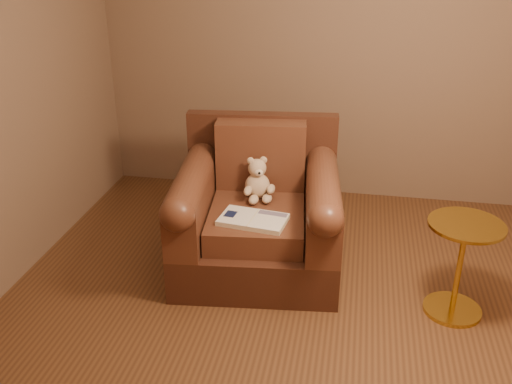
# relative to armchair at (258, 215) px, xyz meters

# --- Properties ---
(floor) EXTENTS (4.00, 4.00, 0.00)m
(floor) POSITION_rel_armchair_xyz_m (0.40, -0.67, -0.39)
(floor) COLOR brown
(floor) RESTS_ON ground
(room) EXTENTS (4.02, 4.02, 2.71)m
(room) POSITION_rel_armchair_xyz_m (0.40, -0.67, 1.33)
(room) COLOR #7E624D
(room) RESTS_ON ground
(armchair) EXTENTS (1.22, 1.17, 1.00)m
(armchair) POSITION_rel_armchair_xyz_m (0.00, 0.00, 0.00)
(armchair) COLOR #412115
(armchair) RESTS_ON floor
(teddy_bear) EXTENTS (0.22, 0.26, 0.31)m
(teddy_bear) POSITION_rel_armchair_xyz_m (-0.02, 0.09, 0.21)
(teddy_bear) COLOR #CEB090
(teddy_bear) RESTS_ON armchair
(guidebook) EXTENTS (0.47, 0.32, 0.04)m
(guidebook) POSITION_rel_armchair_xyz_m (0.02, -0.29, 0.11)
(guidebook) COLOR beige
(guidebook) RESTS_ON armchair
(side_table) EXTENTS (0.46, 0.46, 0.64)m
(side_table) POSITION_rel_armchair_xyz_m (1.33, -0.37, -0.04)
(side_table) COLOR gold
(side_table) RESTS_ON floor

